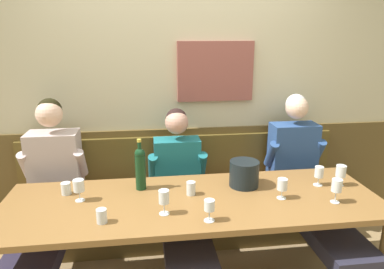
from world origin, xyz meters
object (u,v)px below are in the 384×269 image
object	(u,v)px
wine_glass_mid_right	(164,198)
wall_bench	(183,211)
dining_table	(193,209)
wine_glass_by_bottle	(341,172)
wine_glass_right_end	(282,185)
person_left_seat	(182,200)
person_right_seat	(308,186)
water_tumbler_left	(66,188)
water_tumbler_center	(102,216)
wine_bottle_clear_water	(140,167)
wine_glass_center_rear	(319,173)
wine_glass_center_front	(209,207)
water_tumbler_right	(191,188)
ice_bucket	(244,174)
wine_glass_left_end	(79,187)
wine_glass_near_bucket	(337,187)
person_center_right_seat	(47,198)

from	to	relation	value
wine_glass_mid_right	wall_bench	bearing A→B (deg)	76.69
dining_table	wine_glass_by_bottle	xyz separation A→B (m)	(1.10, 0.08, 0.18)
wine_glass_right_end	person_left_seat	bearing A→B (deg)	150.07
person_right_seat	water_tumbler_left	bearing A→B (deg)	-175.55
dining_table	water_tumbler_center	world-z (taller)	water_tumbler_center
wall_bench	wine_bottle_clear_water	size ratio (longest dim) A/B	7.61
person_left_seat	wine_glass_mid_right	world-z (taller)	person_left_seat
wine_glass_center_rear	water_tumbler_center	xyz separation A→B (m)	(-1.52, -0.33, -0.05)
wine_glass_center_front	wine_glass_mid_right	distance (m)	0.29
person_right_seat	water_tumbler_center	world-z (taller)	person_right_seat
person_right_seat	wine_glass_right_end	distance (m)	0.60
water_tumbler_left	water_tumbler_center	bearing A→B (deg)	-55.55
wine_glass_right_end	wine_glass_mid_right	distance (m)	0.81
wine_glass_center_front	wine_glass_by_bottle	bearing A→B (deg)	19.63
wine_glass_center_rear	wine_glass_by_bottle	bearing A→B (deg)	-8.73
dining_table	wine_glass_center_rear	size ratio (longest dim) A/B	17.52
person_right_seat	water_tumbler_right	size ratio (longest dim) A/B	14.17
person_left_seat	water_tumbler_left	xyz separation A→B (m)	(-0.82, -0.11, 0.20)
wine_glass_right_end	water_tumbler_left	world-z (taller)	wine_glass_right_end
person_left_seat	water_tumbler_left	bearing A→B (deg)	-172.17
wine_glass_right_end	wine_glass_by_bottle	size ratio (longest dim) A/B	0.91
ice_bucket	wine_glass_left_end	xyz separation A→B (m)	(-1.15, -0.09, 0.01)
wine_glass_left_end	wine_glass_center_rear	xyz separation A→B (m)	(1.70, 0.03, -0.01)
wine_glass_center_rear	wine_glass_near_bucket	distance (m)	0.27
wine_glass_center_rear	wine_glass_mid_right	bearing A→B (deg)	-166.44
wine_bottle_clear_water	water_tumbler_center	bearing A→B (deg)	-117.16
water_tumbler_left	wine_glass_near_bucket	bearing A→B (deg)	-11.40
dining_table	person_center_right_seat	distance (m)	1.11
wine_glass_near_bucket	wine_glass_left_end	bearing A→B (deg)	171.68
wall_bench	ice_bucket	xyz separation A→B (m)	(0.40, -0.53, 0.57)
ice_bucket	wine_glass_left_end	distance (m)	1.15
wine_glass_right_end	wine_glass_mid_right	xyz separation A→B (m)	(-0.80, -0.11, 0.02)
wine_glass_left_end	water_tumbler_center	xyz separation A→B (m)	(0.18, -0.31, -0.06)
person_left_seat	wine_glass_center_front	distance (m)	0.66
wine_bottle_clear_water	water_tumbler_left	bearing A→B (deg)	-177.85
wine_bottle_clear_water	wine_glass_near_bucket	bearing A→B (deg)	-16.61
person_right_seat	wine_glass_near_bucket	size ratio (longest dim) A/B	8.08
person_right_seat	wine_bottle_clear_water	world-z (taller)	person_right_seat
water_tumbler_center	wine_glass_left_end	bearing A→B (deg)	120.23
wine_glass_mid_right	water_tumbler_center	xyz separation A→B (m)	(-0.37, -0.05, -0.07)
wine_bottle_clear_water	person_right_seat	bearing A→B (deg)	5.33
wine_glass_near_bucket	water_tumbler_right	distance (m)	0.96
person_right_seat	water_tumbler_left	xyz separation A→B (m)	(-1.85, -0.14, 0.16)
person_center_right_seat	wine_glass_center_rear	world-z (taller)	person_center_right_seat
person_right_seat	water_tumbler_left	distance (m)	1.87
ice_bucket	water_tumbler_left	distance (m)	1.26
dining_table	water_tumbler_center	xyz separation A→B (m)	(-0.58, -0.23, 0.12)
person_left_seat	water_tumbler_right	bearing A→B (deg)	-79.86
dining_table	wine_glass_mid_right	bearing A→B (deg)	-139.98
ice_bucket	wine_glass_near_bucket	world-z (taller)	ice_bucket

